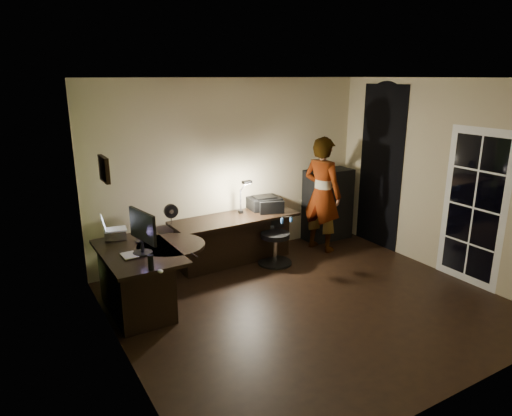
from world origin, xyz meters
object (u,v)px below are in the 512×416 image
desk_left (140,281)px  desk_right (236,240)px  office_chair (275,235)px  person (322,194)px  cabinet (328,205)px  monitor (142,238)px

desk_left → desk_right: (1.67, 0.71, -0.02)m
desk_right → office_chair: size_ratio=2.10×
desk_right → person: 1.57m
cabinet → office_chair: size_ratio=1.33×
desk_left → cabinet: (3.53, 0.86, 0.22)m
office_chair → person: (0.97, 0.14, 0.46)m
desk_left → desk_right: 1.81m
desk_left → monitor: 0.59m
desk_right → person: size_ratio=1.04×
desk_right → cabinet: bearing=3.3°
desk_left → cabinet: cabinet is taller
desk_right → monitor: monitor is taller
desk_left → desk_right: desk_left is taller
desk_left → cabinet: bearing=13.0°
desk_right → cabinet: size_ratio=1.58×
monitor → person: 3.17m
desk_right → desk_left: bearing=-158.2°
desk_right → office_chair: (0.49, -0.34, 0.10)m
desk_right → cabinet: (1.87, 0.15, 0.25)m
person → desk_left: bearing=82.7°
cabinet → office_chair: 1.47m
desk_right → monitor: bearing=-154.1°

